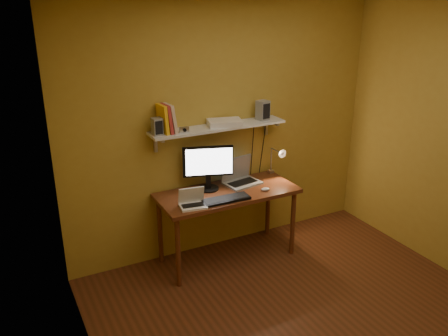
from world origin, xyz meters
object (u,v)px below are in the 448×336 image
desk_lamp (277,158)px  mouse (265,189)px  speaker_left (157,126)px  keyboard (226,199)px  netbook (192,201)px  monitor (208,166)px  speaker_right (263,110)px  desk (227,199)px  router (225,123)px  wall_shelf (219,127)px  shelf_camera (184,130)px  laptop (240,176)px

desk_lamp → mouse: bearing=-138.2°
desk_lamp → speaker_left: 1.39m
keyboard → netbook: bearing=176.1°
monitor → speaker_right: (0.65, 0.06, 0.47)m
desk → speaker_left: 1.03m
keyboard → speaker_right: 1.02m
netbook → speaker_left: size_ratio=1.66×
router → speaker_left: bearing=-179.7°
wall_shelf → router: router is taller
netbook → desk_lamp: 1.15m
speaker_right → shelf_camera: (-0.89, -0.06, -0.07)m
desk → shelf_camera: 0.84m
desk_lamp → shelf_camera: size_ratio=3.93×
mouse → wall_shelf: bearing=143.3°
desk → wall_shelf: 0.72m
shelf_camera → wall_shelf: bearing=8.5°
desk → laptop: 0.30m
mouse → desk_lamp: bearing=50.8°
desk → speaker_left: speaker_left is taller
laptop → router: size_ratio=1.19×
keyboard → speaker_left: 0.94m
wall_shelf → laptop: (0.22, -0.05, -0.54)m
laptop → keyboard: (-0.33, -0.33, -0.06)m
monitor → speaker_left: bearing=-166.8°
netbook → shelf_camera: size_ratio=2.76×
desk → monitor: (-0.15, 0.14, 0.34)m
shelf_camera → keyboard: bearing=-50.0°
netbook → router: 0.86m
netbook → shelf_camera: bearing=87.0°
wall_shelf → monitor: bearing=-158.3°
shelf_camera → netbook: bearing=-102.0°
speaker_left → speaker_right: bearing=-1.5°
laptop → router: router is taller
shelf_camera → monitor: bearing=-0.0°
netbook → desk_lamp: bearing=23.0°
desk → mouse: bearing=-24.7°
desk → keyboard: (-0.12, -0.19, 0.10)m
laptop → shelf_camera: size_ratio=4.13×
monitor → laptop: monitor is taller
router → desk_lamp: bearing=-5.2°
mouse → speaker_right: size_ratio=0.44×
mouse → desk_lamp: desk_lamp is taller
speaker_left → keyboard: bearing=-37.3°
laptop → desk_lamp: size_ratio=1.05×
netbook → speaker_right: 1.22m
desk → speaker_left: (-0.64, 0.18, 0.79)m
wall_shelf → speaker_left: 0.64m
speaker_left → speaker_right: 1.14m
desk_lamp → speaker_right: speaker_right is taller
wall_shelf → shelf_camera: bearing=-171.5°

